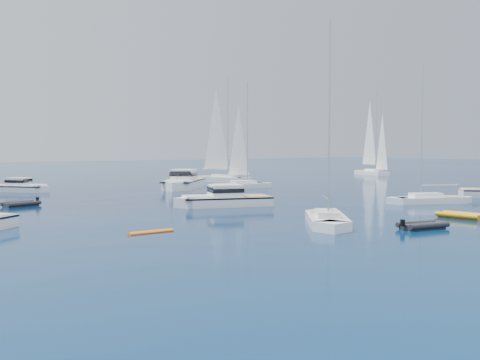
% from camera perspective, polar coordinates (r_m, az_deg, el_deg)
% --- Properties ---
extents(motor_cruiser_centre, '(10.39, 6.16, 2.61)m').
position_cam_1_polar(motor_cruiser_centre, '(55.24, -1.61, -2.58)').
color(motor_cruiser_centre, white).
rests_on(motor_cruiser_centre, ground).
extents(motor_cruiser_distant, '(11.50, 11.65, 3.29)m').
position_cam_1_polar(motor_cruiser_distant, '(79.22, -5.52, -0.83)').
color(motor_cruiser_distant, white).
rests_on(motor_cruiser_distant, ground).
extents(motor_cruiser_horizon, '(7.62, 8.26, 2.26)m').
position_cam_1_polar(motor_cruiser_horizon, '(78.20, -20.59, -1.08)').
color(motor_cruiser_horizon, silver).
rests_on(motor_cruiser_horizon, ground).
extents(sailboat_fore, '(8.41, 9.56, 14.91)m').
position_cam_1_polar(sailboat_fore, '(42.80, 8.43, -4.32)').
color(sailboat_fore, silver).
rests_on(sailboat_fore, ground).
extents(sailboat_mid_r, '(9.66, 6.53, 14.06)m').
position_cam_1_polar(sailboat_mid_r, '(61.22, 17.93, -2.17)').
color(sailboat_mid_r, white).
rests_on(sailboat_mid_r, ground).
extents(sailboat_centre, '(10.42, 4.05, 14.92)m').
position_cam_1_polar(sailboat_centre, '(79.02, 0.08, -0.83)').
color(sailboat_centre, silver).
rests_on(sailboat_centre, ground).
extents(sailboat_sails_r, '(7.40, 12.09, 17.38)m').
position_cam_1_polar(sailboat_sails_r, '(94.80, -1.79, -0.15)').
color(sailboat_sails_r, white).
rests_on(sailboat_sails_r, ground).
extents(sailboat_sails_far, '(5.68, 12.05, 17.14)m').
position_cam_1_polar(sailboat_sails_far, '(121.26, 12.71, 0.51)').
color(sailboat_sails_far, white).
rests_on(sailboat_sails_far, ground).
extents(tender_yellow, '(2.40, 3.85, 0.95)m').
position_cam_1_polar(tender_yellow, '(49.19, 20.63, -3.51)').
color(tender_yellow, '#C2790B').
rests_on(tender_yellow, ground).
extents(tender_grey_near, '(3.83, 2.55, 0.95)m').
position_cam_1_polar(tender_grey_near, '(42.11, 17.32, -4.55)').
color(tender_grey_near, black).
rests_on(tender_grey_near, ground).
extents(tender_grey_far, '(3.92, 2.83, 0.95)m').
position_cam_1_polar(tender_grey_far, '(59.05, -20.51, -2.41)').
color(tender_grey_far, black).
rests_on(tender_grey_far, ground).
extents(kayak_orange, '(3.14, 0.61, 0.30)m').
position_cam_1_polar(kayak_orange, '(38.76, -8.66, -5.11)').
color(kayak_orange, '#E95A0A').
rests_on(kayak_orange, ground).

